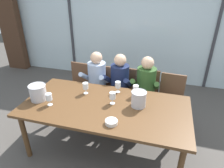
{
  "coord_description": "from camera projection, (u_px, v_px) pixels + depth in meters",
  "views": [
    {
      "loc": [
        0.71,
        -2.19,
        2.31
      ],
      "look_at": [
        0.0,
        0.35,
        0.93
      ],
      "focal_mm": 32.31,
      "sensor_mm": 36.0,
      "label": 1
    }
  ],
  "objects": [
    {
      "name": "wine_glass_by_left_taster",
      "position": [
        136.0,
        89.0,
        2.91
      ],
      "size": [
        0.08,
        0.08,
        0.17
      ],
      "color": "silver",
      "rests_on": "dining_table"
    },
    {
      "name": "ice_bucket_secondary",
      "position": [
        38.0,
        92.0,
        2.83
      ],
      "size": [
        0.24,
        0.24,
        0.23
      ],
      "color": "#B7B7BC",
      "rests_on": "dining_table"
    },
    {
      "name": "window_mullion_right",
      "position": [
        216.0,
        33.0,
        4.26
      ],
      "size": [
        0.06,
        0.06,
        2.6
      ],
      "primitive_type": "cube",
      "color": "#38383D",
      "rests_on": "ground"
    },
    {
      "name": "wine_glass_near_bucket",
      "position": [
        113.0,
        96.0,
        2.73
      ],
      "size": [
        0.08,
        0.08,
        0.17
      ],
      "color": "silver",
      "rests_on": "dining_table"
    },
    {
      "name": "chair_right_of_center",
      "position": [
        147.0,
        91.0,
        3.61
      ],
      "size": [
        0.48,
        0.48,
        0.88
      ],
      "rotation": [
        0.0,
        0.0,
        0.09
      ],
      "color": "brown",
      "rests_on": "ground"
    },
    {
      "name": "window_mullion_left",
      "position": [
        71.0,
        24.0,
        5.07
      ],
      "size": [
        0.06,
        0.06,
        2.6
      ],
      "primitive_type": "cube",
      "color": "#38383D",
      "rests_on": "ground"
    },
    {
      "name": "wine_glass_center_pour",
      "position": [
        118.0,
        85.0,
        3.02
      ],
      "size": [
        0.08,
        0.08,
        0.17
      ],
      "color": "silver",
      "rests_on": "dining_table"
    },
    {
      "name": "curtain_heavy_drape",
      "position": [
        10.0,
        22.0,
        5.34
      ],
      "size": [
        0.56,
        0.2,
        2.6
      ],
      "primitive_type": "cube",
      "color": "#472D1E",
      "rests_on": "ground"
    },
    {
      "name": "hillside_vineyard",
      "position": [
        153.0,
        18.0,
        8.61
      ],
      "size": [
        13.47,
        2.4,
        1.66
      ],
      "primitive_type": "cube",
      "color": "#386633",
      "rests_on": "ground"
    },
    {
      "name": "ground",
      "position": [
        121.0,
        111.0,
        3.96
      ],
      "size": [
        14.0,
        14.0,
        0.0
      ],
      "primitive_type": "plane",
      "color": "#4C4742"
    },
    {
      "name": "chair_center",
      "position": [
        123.0,
        88.0,
        3.71
      ],
      "size": [
        0.46,
        0.46,
        0.88
      ],
      "rotation": [
        0.0,
        0.0,
        -0.04
      ],
      "color": "brown",
      "rests_on": "ground"
    },
    {
      "name": "chair_left_of_center",
      "position": [
        99.0,
        86.0,
        3.8
      ],
      "size": [
        0.44,
        0.44,
        0.88
      ],
      "rotation": [
        0.0,
        0.0,
        0.0
      ],
      "color": "brown",
      "rests_on": "ground"
    },
    {
      "name": "wine_glass_spare_empty",
      "position": [
        86.0,
        86.0,
        2.98
      ],
      "size": [
        0.08,
        0.08,
        0.17
      ],
      "color": "silver",
      "rests_on": "dining_table"
    },
    {
      "name": "window_glass_panel",
      "position": [
        138.0,
        28.0,
        4.68
      ],
      "size": [
        7.47,
        0.03,
        2.6
      ],
      "primitive_type": "cube",
      "color": "silver",
      "rests_on": "ground"
    },
    {
      "name": "person_olive_shirt",
      "position": [
        145.0,
        87.0,
        3.39
      ],
      "size": [
        0.46,
        0.61,
        1.2
      ],
      "rotation": [
        0.0,
        0.0,
        -0.01
      ],
      "color": "#2D5123",
      "rests_on": "ground"
    },
    {
      "name": "chair_near_curtain",
      "position": [
        79.0,
        83.0,
        3.92
      ],
      "size": [
        0.48,
        0.48,
        0.88
      ],
      "rotation": [
        0.0,
        0.0,
        -0.1
      ],
      "color": "brown",
      "rests_on": "ground"
    },
    {
      "name": "wine_glass_by_right_taster",
      "position": [
        49.0,
        97.0,
        2.7
      ],
      "size": [
        0.08,
        0.08,
        0.17
      ],
      "color": "silver",
      "rests_on": "dining_table"
    },
    {
      "name": "ice_bucket_primary",
      "position": [
        139.0,
        99.0,
        2.68
      ],
      "size": [
        0.21,
        0.21,
        0.22
      ],
      "color": "#B7B7BC",
      "rests_on": "dining_table"
    },
    {
      "name": "chair_near_window_right",
      "position": [
        171.0,
        96.0,
        3.47
      ],
      "size": [
        0.47,
        0.47,
        0.88
      ],
      "rotation": [
        0.0,
        0.0,
        -0.07
      ],
      "color": "brown",
      "rests_on": "ground"
    },
    {
      "name": "dining_table",
      "position": [
        105.0,
        109.0,
        2.78
      ],
      "size": [
        2.27,
        1.11,
        0.78
      ],
      "color": "brown",
      "rests_on": "ground"
    },
    {
      "name": "person_pale_blue_shirt",
      "position": [
        95.0,
        81.0,
        3.6
      ],
      "size": [
        0.48,
        0.62,
        1.2
      ],
      "rotation": [
        0.0,
        0.0,
        -0.06
      ],
      "color": "#9EB2D1",
      "rests_on": "ground"
    },
    {
      "name": "tasting_bowl",
      "position": [
        111.0,
        122.0,
        2.39
      ],
      "size": [
        0.15,
        0.15,
        0.05
      ],
      "primitive_type": "cylinder",
      "color": "silver",
      "rests_on": "dining_table"
    },
    {
      "name": "person_navy_polo",
      "position": [
        118.0,
        84.0,
        3.5
      ],
      "size": [
        0.49,
        0.63,
        1.2
      ],
      "rotation": [
        0.0,
        0.0,
        -0.1
      ],
      "color": "#192347",
      "rests_on": "ground"
    }
  ]
}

